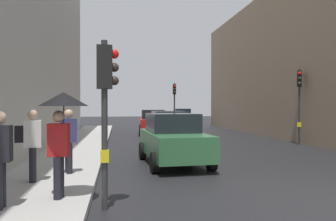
# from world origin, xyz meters

# --- Properties ---
(ground_plane) EXTENTS (120.00, 120.00, 0.00)m
(ground_plane) POSITION_xyz_m (0.00, 0.00, 0.00)
(ground_plane) COLOR black
(sidewalk_kerb) EXTENTS (2.56, 40.00, 0.16)m
(sidewalk_kerb) POSITION_xyz_m (-6.43, 6.00, 0.08)
(sidewalk_kerb) COLOR #A8A5A0
(sidewalk_kerb) RESTS_ON ground
(traffic_light_mid_street) EXTENTS (0.35, 0.45, 3.98)m
(traffic_light_mid_street) POSITION_xyz_m (4.84, 9.62, 2.74)
(traffic_light_mid_street) COLOR #2D2D2D
(traffic_light_mid_street) RESTS_ON ground
(traffic_light_far_median) EXTENTS (0.24, 0.43, 3.95)m
(traffic_light_far_median) POSITION_xyz_m (0.08, 20.94, 2.72)
(traffic_light_far_median) COLOR #2D2D2D
(traffic_light_far_median) RESTS_ON ground
(traffic_light_near_left) EXTENTS (0.44, 0.26, 3.29)m
(traffic_light_near_left) POSITION_xyz_m (-4.82, -0.27, 2.27)
(traffic_light_near_left) COLOR #2D2D2D
(traffic_light_near_left) RESTS_ON ground
(car_red_sedan) EXTENTS (2.22, 4.30, 1.76)m
(car_red_sedan) POSITION_xyz_m (-2.11, 17.19, 0.88)
(car_red_sedan) COLOR red
(car_red_sedan) RESTS_ON ground
(car_green_estate) EXTENTS (2.23, 4.31, 1.76)m
(car_green_estate) POSITION_xyz_m (-2.69, 4.62, 0.88)
(car_green_estate) COLOR #2D6038
(car_green_estate) RESTS_ON ground
(car_silver_hatchback) EXTENTS (2.10, 4.24, 1.76)m
(car_silver_hatchback) POSITION_xyz_m (-1.93, 10.58, 0.88)
(car_silver_hatchback) COLOR #BCBCC1
(car_silver_hatchback) RESTS_ON ground
(car_blue_van) EXTENTS (2.21, 4.30, 1.76)m
(car_blue_van) POSITION_xyz_m (2.12, 28.42, 0.88)
(car_blue_van) COLOR navy
(car_blue_van) RESTS_ON ground
(pedestrian_with_umbrella) EXTENTS (1.00, 1.00, 2.14)m
(pedestrian_with_umbrella) POSITION_xyz_m (-5.70, 0.11, 1.84)
(pedestrian_with_umbrella) COLOR black
(pedestrian_with_umbrella) RESTS_ON sidewalk_kerb
(pedestrian_with_black_backpack) EXTENTS (0.64, 0.39, 1.77)m
(pedestrian_with_black_backpack) POSITION_xyz_m (-6.71, 1.74, 1.16)
(pedestrian_with_black_backpack) COLOR black
(pedestrian_with_black_backpack) RESTS_ON sidewalk_kerb
(pedestrian_with_grey_backpack) EXTENTS (0.66, 0.46, 1.77)m
(pedestrian_with_grey_backpack) POSITION_xyz_m (-5.99, 2.72, 1.16)
(pedestrian_with_grey_backpack) COLOR black
(pedestrian_with_grey_backpack) RESTS_ON sidewalk_kerb
(pedestrian_in_dark_coat) EXTENTS (0.41, 0.36, 1.77)m
(pedestrian_in_dark_coat) POSITION_xyz_m (-6.71, -0.46, 1.13)
(pedestrian_in_dark_coat) COLOR black
(pedestrian_in_dark_coat) RESTS_ON sidewalk_kerb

